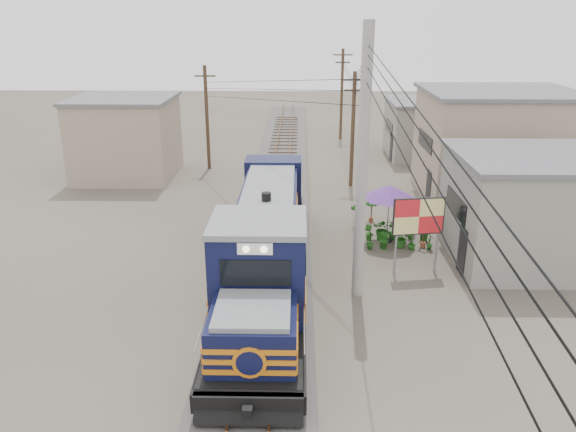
{
  "coord_description": "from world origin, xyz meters",
  "views": [
    {
      "loc": [
        1.25,
        -19.83,
        10.16
      ],
      "look_at": [
        0.81,
        2.22,
        2.2
      ],
      "focal_mm": 35.0,
      "sensor_mm": 36.0,
      "label": 1
    }
  ],
  "objects_px": {
    "vendor": "(411,219)",
    "market_umbrella": "(390,192)",
    "locomotive": "(266,245)",
    "billboard": "(419,218)"
  },
  "relations": [
    {
      "from": "billboard",
      "to": "market_umbrella",
      "type": "distance_m",
      "value": 3.54
    },
    {
      "from": "market_umbrella",
      "to": "vendor",
      "type": "xyz_separation_m",
      "value": [
        1.3,
        0.99,
        -1.68
      ]
    },
    {
      "from": "billboard",
      "to": "vendor",
      "type": "bearing_deg",
      "value": 72.66
    },
    {
      "from": "vendor",
      "to": "market_umbrella",
      "type": "bearing_deg",
      "value": 19.91
    },
    {
      "from": "billboard",
      "to": "vendor",
      "type": "distance_m",
      "value": 4.82
    },
    {
      "from": "locomotive",
      "to": "billboard",
      "type": "height_order",
      "value": "locomotive"
    },
    {
      "from": "market_umbrella",
      "to": "vendor",
      "type": "relative_size",
      "value": 1.83
    },
    {
      "from": "market_umbrella",
      "to": "vendor",
      "type": "bearing_deg",
      "value": 37.43
    },
    {
      "from": "locomotive",
      "to": "vendor",
      "type": "relative_size",
      "value": 10.85
    },
    {
      "from": "locomotive",
      "to": "market_umbrella",
      "type": "distance_m",
      "value": 7.31
    }
  ]
}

